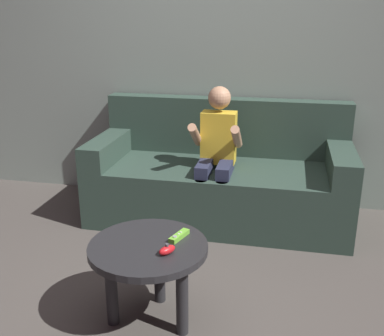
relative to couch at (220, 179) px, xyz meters
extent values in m
plane|color=#4C4742|center=(-0.09, -1.36, -0.30)|extent=(8.38, 8.38, 0.00)
cube|color=gray|center=(-0.09, 0.39, 0.95)|extent=(4.19, 0.05, 2.50)
cube|color=#2D4238|center=(0.00, -0.05, -0.09)|extent=(1.90, 0.80, 0.43)
cube|color=#2D4238|center=(0.00, 0.27, 0.35)|extent=(1.90, 0.16, 0.45)
cube|color=#2D4238|center=(-0.86, -0.05, 0.21)|extent=(0.18, 0.80, 0.18)
cube|color=#2D4238|center=(0.86, -0.05, 0.21)|extent=(0.18, 0.80, 0.18)
cylinder|color=#282D47|center=(-0.07, -0.40, -0.09)|extent=(0.08, 0.08, 0.43)
cylinder|color=#282D47|center=(0.07, -0.40, -0.09)|extent=(0.08, 0.08, 0.43)
cube|color=#282D47|center=(-0.07, -0.24, 0.16)|extent=(0.09, 0.30, 0.09)
cube|color=#282D47|center=(0.07, -0.24, 0.16)|extent=(0.09, 0.30, 0.09)
cube|color=gold|center=(0.00, -0.09, 0.35)|extent=(0.25, 0.14, 0.37)
cylinder|color=tan|center=(-0.15, -0.23, 0.40)|extent=(0.06, 0.27, 0.21)
cylinder|color=tan|center=(0.14, -0.23, 0.40)|extent=(0.06, 0.27, 0.21)
sphere|color=tan|center=(0.00, -0.09, 0.64)|extent=(0.16, 0.16, 0.16)
cylinder|color=#232326|center=(-0.15, -1.35, 0.12)|extent=(0.58, 0.58, 0.04)
cylinder|color=#232326|center=(-0.33, -1.40, -0.10)|extent=(0.06, 0.06, 0.40)
cylinder|color=#232326|center=(0.03, -1.40, -0.10)|extent=(0.06, 0.06, 0.40)
cylinder|color=#232326|center=(-0.15, -1.17, -0.10)|extent=(0.06, 0.06, 0.40)
cube|color=#72C638|center=(-0.02, -1.25, 0.15)|extent=(0.08, 0.14, 0.02)
cylinder|color=#99999E|center=(-0.03, -1.29, 0.16)|extent=(0.02, 0.02, 0.00)
cylinder|color=silver|center=(-0.02, -1.26, 0.16)|extent=(0.01, 0.01, 0.00)
cylinder|color=silver|center=(-0.01, -1.24, 0.16)|extent=(0.01, 0.01, 0.00)
ellipsoid|color=red|center=(-0.04, -1.42, 0.16)|extent=(0.09, 0.10, 0.04)
cylinder|color=#4C4C51|center=(-0.04, -1.42, 0.18)|extent=(0.02, 0.02, 0.01)
camera|label=1|loc=(0.46, -3.21, 1.19)|focal=42.34mm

